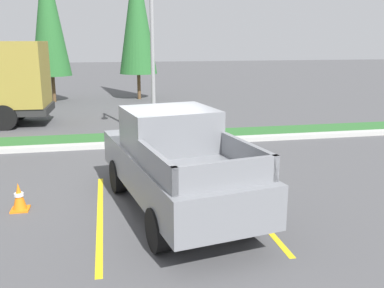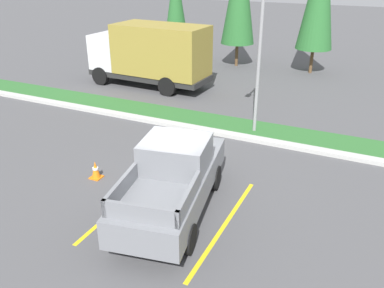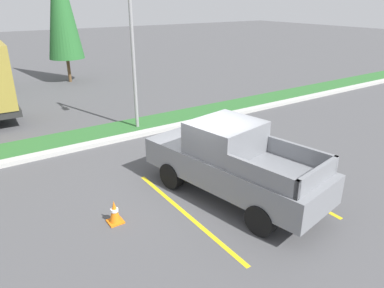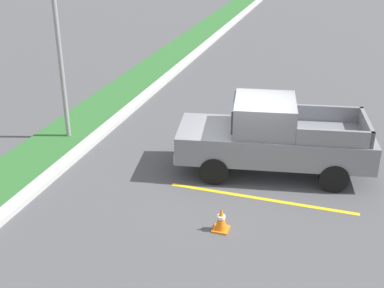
% 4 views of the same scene
% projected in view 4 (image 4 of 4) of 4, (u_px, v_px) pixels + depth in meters
% --- Properties ---
extents(ground_plane, '(120.00, 120.00, 0.00)m').
position_uv_depth(ground_plane, '(245.00, 174.00, 14.20)').
color(ground_plane, '#4C4C4F').
extents(parking_line_near, '(0.12, 4.80, 0.01)m').
position_uv_depth(parking_line_near, '(261.00, 199.00, 13.02)').
color(parking_line_near, yellow).
rests_on(parking_line_near, ground).
extents(parking_line_far, '(0.12, 4.80, 0.01)m').
position_uv_depth(parking_line_far, '(281.00, 148.00, 15.69)').
color(parking_line_far, yellow).
rests_on(parking_line_far, ground).
extents(curb_strip, '(56.00, 0.40, 0.15)m').
position_uv_depth(curb_strip, '(83.00, 148.00, 15.56)').
color(curb_strip, '#B2B2AD').
rests_on(curb_strip, ground).
extents(grass_median, '(56.00, 1.80, 0.06)m').
position_uv_depth(grass_median, '(52.00, 144.00, 15.88)').
color(grass_median, '#2D662D').
rests_on(grass_median, ground).
extents(pickup_truck_main, '(2.82, 5.48, 2.10)m').
position_uv_depth(pickup_truck_main, '(272.00, 137.00, 13.92)').
color(pickup_truck_main, black).
rests_on(pickup_truck_main, ground).
extents(street_light, '(0.24, 1.49, 6.35)m').
position_uv_depth(street_light, '(61.00, 21.00, 14.83)').
color(street_light, gray).
rests_on(street_light, ground).
extents(traffic_cone, '(0.36, 0.36, 0.60)m').
position_uv_depth(traffic_cone, '(221.00, 219.00, 11.66)').
color(traffic_cone, orange).
rests_on(traffic_cone, ground).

